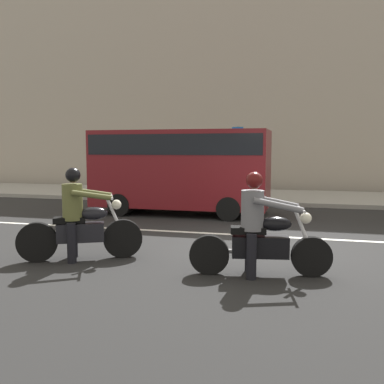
# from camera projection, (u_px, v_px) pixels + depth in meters

# --- Properties ---
(ground_plane) EXTENTS (80.00, 80.00, 0.00)m
(ground_plane) POSITION_uv_depth(u_px,v_px,m) (268.00, 246.00, 8.31)
(ground_plane) COLOR black
(sidewalk_slab) EXTENTS (40.00, 4.40, 0.14)m
(sidewalk_slab) POSITION_uv_depth(u_px,v_px,m) (285.00, 197.00, 16.00)
(sidewalk_slab) COLOR #99968E
(sidewalk_slab) RESTS_ON ground_plane
(building_facade) EXTENTS (40.00, 1.40, 9.53)m
(building_facade) POSITION_uv_depth(u_px,v_px,m) (291.00, 84.00, 18.79)
(building_facade) COLOR #A89E8E
(building_facade) RESTS_ON ground_plane
(lane_marking_stripe) EXTENTS (18.00, 0.14, 0.01)m
(lane_marking_stripe) POSITION_uv_depth(u_px,v_px,m) (292.00, 237.00, 9.06)
(lane_marking_stripe) COLOR silver
(lane_marking_stripe) RESTS_ON ground_plane
(motorcycle_with_rider_gray) EXTENTS (2.11, 0.76, 1.56)m
(motorcycle_with_rider_gray) POSITION_uv_depth(u_px,v_px,m) (259.00, 234.00, 6.32)
(motorcycle_with_rider_gray) COLOR black
(motorcycle_with_rider_gray) RESTS_ON ground_plane
(motorcycle_with_rider_olive) EXTENTS (1.93, 1.09, 1.58)m
(motorcycle_with_rider_olive) POSITION_uv_depth(u_px,v_px,m) (79.00, 223.00, 7.22)
(motorcycle_with_rider_olive) COLOR black
(motorcycle_with_rider_olive) RESTS_ON ground_plane
(parked_van_maroon) EXTENTS (5.02, 1.96, 2.41)m
(parked_van_maroon) POSITION_uv_depth(u_px,v_px,m) (181.00, 166.00, 12.26)
(parked_van_maroon) COLOR maroon
(parked_van_maroon) RESTS_ON ground_plane
(street_sign_post) EXTENTS (0.44, 0.08, 2.62)m
(street_sign_post) POSITION_uv_depth(u_px,v_px,m) (237.00, 153.00, 16.49)
(street_sign_post) COLOR gray
(street_sign_post) RESTS_ON sidewalk_slab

